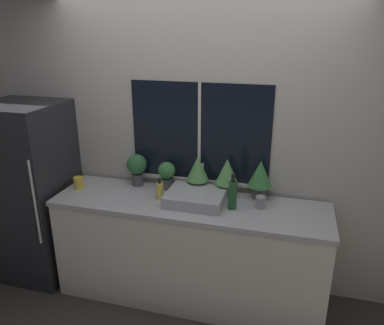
{
  "coord_description": "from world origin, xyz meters",
  "views": [
    {
      "loc": [
        0.76,
        -2.36,
        2.26
      ],
      "look_at": [
        0.03,
        0.3,
        1.27
      ],
      "focal_mm": 35.0,
      "sensor_mm": 36.0,
      "label": 1
    }
  ],
  "objects_px": {
    "sink": "(196,197)",
    "mug_grey": "(260,202)",
    "potted_plant_right": "(227,173)",
    "soap_bottle": "(160,191)",
    "potted_plant_far_right": "(260,176)",
    "potted_plant_left": "(167,174)",
    "potted_plant_center": "(198,171)",
    "potted_plant_far_left": "(137,167)",
    "mug_yellow": "(79,183)",
    "refrigerator": "(31,192)",
    "bottle_tall": "(232,195)"
  },
  "relations": [
    {
      "from": "sink",
      "to": "mug_grey",
      "type": "distance_m",
      "value": 0.52
    },
    {
      "from": "potted_plant_right",
      "to": "soap_bottle",
      "type": "relative_size",
      "value": 1.77
    },
    {
      "from": "potted_plant_far_right",
      "to": "potted_plant_left",
      "type": "bearing_deg",
      "value": -180.0
    },
    {
      "from": "potted_plant_center",
      "to": "mug_grey",
      "type": "relative_size",
      "value": 3.25
    },
    {
      "from": "sink",
      "to": "potted_plant_far_left",
      "type": "distance_m",
      "value": 0.65
    },
    {
      "from": "potted_plant_left",
      "to": "mug_yellow",
      "type": "xyz_separation_m",
      "value": [
        -0.76,
        -0.21,
        -0.08
      ]
    },
    {
      "from": "mug_yellow",
      "to": "refrigerator",
      "type": "bearing_deg",
      "value": -177.88
    },
    {
      "from": "mug_grey",
      "to": "mug_yellow",
      "type": "xyz_separation_m",
      "value": [
        -1.59,
        -0.04,
        0.0
      ]
    },
    {
      "from": "refrigerator",
      "to": "sink",
      "type": "xyz_separation_m",
      "value": [
        1.58,
        0.02,
        0.13
      ]
    },
    {
      "from": "potted_plant_center",
      "to": "mug_yellow",
      "type": "height_order",
      "value": "potted_plant_center"
    },
    {
      "from": "potted_plant_left",
      "to": "bottle_tall",
      "type": "relative_size",
      "value": 0.84
    },
    {
      "from": "soap_bottle",
      "to": "mug_grey",
      "type": "bearing_deg",
      "value": 3.92
    },
    {
      "from": "potted_plant_center",
      "to": "potted_plant_right",
      "type": "height_order",
      "value": "same"
    },
    {
      "from": "refrigerator",
      "to": "sink",
      "type": "relative_size",
      "value": 3.57
    },
    {
      "from": "potted_plant_far_left",
      "to": "bottle_tall",
      "type": "height_order",
      "value": "bottle_tall"
    },
    {
      "from": "mug_yellow",
      "to": "soap_bottle",
      "type": "bearing_deg",
      "value": -1.54
    },
    {
      "from": "bottle_tall",
      "to": "refrigerator",
      "type": "bearing_deg",
      "value": 179.51
    },
    {
      "from": "potted_plant_center",
      "to": "soap_bottle",
      "type": "xyz_separation_m",
      "value": [
        -0.27,
        -0.23,
        -0.12
      ]
    },
    {
      "from": "potted_plant_far_left",
      "to": "mug_grey",
      "type": "relative_size",
      "value": 2.9
    },
    {
      "from": "potted_plant_far_left",
      "to": "bottle_tall",
      "type": "relative_size",
      "value": 0.99
    },
    {
      "from": "potted_plant_center",
      "to": "mug_yellow",
      "type": "xyz_separation_m",
      "value": [
        -1.04,
        -0.21,
        -0.14
      ]
    },
    {
      "from": "refrigerator",
      "to": "bottle_tall",
      "type": "xyz_separation_m",
      "value": [
        1.88,
        -0.02,
        0.21
      ]
    },
    {
      "from": "bottle_tall",
      "to": "mug_grey",
      "type": "bearing_deg",
      "value": 18.32
    },
    {
      "from": "potted_plant_far_right",
      "to": "soap_bottle",
      "type": "height_order",
      "value": "potted_plant_far_right"
    },
    {
      "from": "potted_plant_center",
      "to": "mug_yellow",
      "type": "bearing_deg",
      "value": -168.72
    },
    {
      "from": "potted_plant_far_left",
      "to": "potted_plant_right",
      "type": "height_order",
      "value": "potted_plant_right"
    },
    {
      "from": "potted_plant_center",
      "to": "soap_bottle",
      "type": "bearing_deg",
      "value": -139.34
    },
    {
      "from": "potted_plant_right",
      "to": "potted_plant_far_right",
      "type": "height_order",
      "value": "potted_plant_far_right"
    },
    {
      "from": "potted_plant_left",
      "to": "mug_grey",
      "type": "height_order",
      "value": "potted_plant_left"
    },
    {
      "from": "potted_plant_far_left",
      "to": "potted_plant_center",
      "type": "bearing_deg",
      "value": 0.0
    },
    {
      "from": "potted_plant_far_right",
      "to": "bottle_tall",
      "type": "distance_m",
      "value": 0.32
    },
    {
      "from": "potted_plant_far_right",
      "to": "potted_plant_center",
      "type": "bearing_deg",
      "value": -180.0
    },
    {
      "from": "potted_plant_center",
      "to": "potted_plant_right",
      "type": "xyz_separation_m",
      "value": [
        0.25,
        0.0,
        0.0
      ]
    },
    {
      "from": "potted_plant_left",
      "to": "soap_bottle",
      "type": "height_order",
      "value": "potted_plant_left"
    },
    {
      "from": "soap_bottle",
      "to": "mug_yellow",
      "type": "bearing_deg",
      "value": 178.46
    },
    {
      "from": "bottle_tall",
      "to": "mug_grey",
      "type": "xyz_separation_m",
      "value": [
        0.21,
        0.07,
        -0.07
      ]
    },
    {
      "from": "soap_bottle",
      "to": "mug_yellow",
      "type": "distance_m",
      "value": 0.77
    },
    {
      "from": "refrigerator",
      "to": "soap_bottle",
      "type": "distance_m",
      "value": 1.29
    },
    {
      "from": "sink",
      "to": "mug_yellow",
      "type": "height_order",
      "value": "sink"
    },
    {
      "from": "mug_grey",
      "to": "bottle_tall",
      "type": "bearing_deg",
      "value": -161.68
    },
    {
      "from": "potted_plant_left",
      "to": "potted_plant_center",
      "type": "height_order",
      "value": "potted_plant_center"
    },
    {
      "from": "bottle_tall",
      "to": "mug_yellow",
      "type": "bearing_deg",
      "value": 178.56
    },
    {
      "from": "potted_plant_far_left",
      "to": "potted_plant_left",
      "type": "distance_m",
      "value": 0.29
    },
    {
      "from": "potted_plant_left",
      "to": "potted_plant_far_left",
      "type": "bearing_deg",
      "value": 180.0
    },
    {
      "from": "potted_plant_far_left",
      "to": "potted_plant_center",
      "type": "xyz_separation_m",
      "value": [
        0.56,
        0.0,
        0.02
      ]
    },
    {
      "from": "mug_grey",
      "to": "potted_plant_far_right",
      "type": "bearing_deg",
      "value": 99.26
    },
    {
      "from": "refrigerator",
      "to": "bottle_tall",
      "type": "height_order",
      "value": "refrigerator"
    },
    {
      "from": "soap_bottle",
      "to": "mug_grey",
      "type": "distance_m",
      "value": 0.82
    },
    {
      "from": "refrigerator",
      "to": "potted_plant_center",
      "type": "xyz_separation_m",
      "value": [
        1.54,
        0.23,
        0.28
      ]
    },
    {
      "from": "sink",
      "to": "bottle_tall",
      "type": "bearing_deg",
      "value": -6.86
    }
  ]
}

